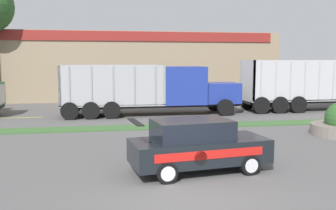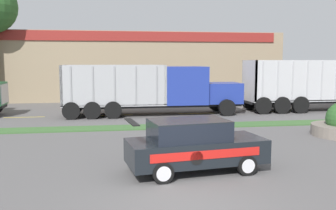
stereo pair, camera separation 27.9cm
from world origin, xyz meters
name	(u,v)px [view 1 (the left image)]	position (x,y,z in m)	size (l,w,h in m)	color
ground_plane	(188,197)	(0.00, 0.00, 0.00)	(600.00, 600.00, 0.00)	#5B5959
grass_verge	(144,127)	(0.00, 10.02, 0.03)	(120.00, 1.40, 0.06)	#3D6633
centre_line_3	(22,118)	(-6.93, 14.73, 0.00)	(2.40, 0.14, 0.01)	yellow
centre_line_4	(112,115)	(-1.53, 14.73, 0.00)	(2.40, 0.14, 0.01)	yellow
centre_line_5	(195,113)	(3.87, 14.73, 0.00)	(2.40, 0.14, 0.01)	yellow
centre_line_6	(272,111)	(9.27, 14.73, 0.00)	(2.40, 0.14, 0.01)	yellow
dump_truck_trail	(167,90)	(1.95, 14.60, 1.55)	(11.31, 2.80, 3.17)	black
rally_car	(197,145)	(0.77, 2.10, 0.84)	(4.43, 2.28, 1.67)	black
store_building_backdrop	(70,66)	(-5.18, 28.59, 2.95)	(37.43, 12.10, 5.90)	#9E896B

